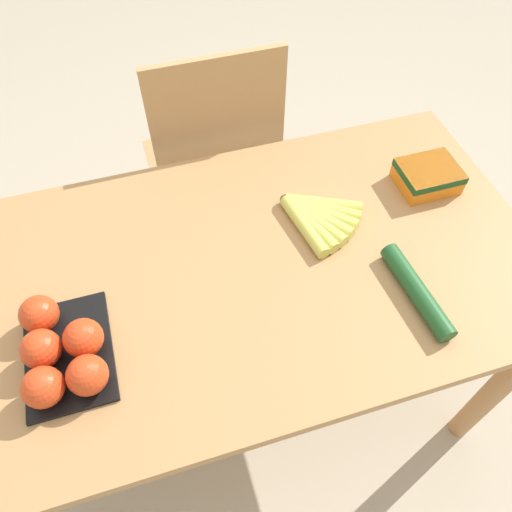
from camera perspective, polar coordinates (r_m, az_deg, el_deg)
ground_plane at (r=1.81m, az=-0.00°, el=-14.93°), size 12.00×12.00×0.00m
dining_table at (r=1.24m, az=-0.00°, el=-3.86°), size 1.33×0.77×0.75m
chair at (r=1.72m, az=-4.73°, el=9.92°), size 0.42×0.40×0.98m
banana_bunch at (r=1.22m, az=6.82°, el=4.60°), size 0.19×0.20×0.03m
tomato_pack at (r=1.06m, az=-21.47°, el=-10.18°), size 0.17×0.25×0.09m
carrot_bag at (r=1.36m, az=19.08°, el=8.74°), size 0.15×0.12×0.06m
cucumber_near at (r=1.13m, az=17.91°, el=-3.80°), size 0.06×0.24×0.04m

